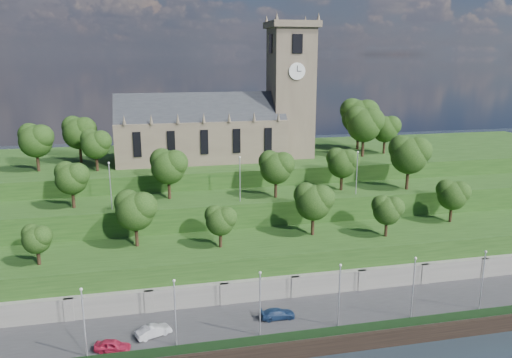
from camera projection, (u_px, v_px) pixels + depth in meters
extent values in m
cube|color=#2D2D30|center=(269.00, 326.00, 64.31)|extent=(160.00, 12.00, 2.00)
cube|color=black|center=(281.00, 352.00, 58.55)|extent=(160.00, 0.50, 2.20)
cube|color=black|center=(280.00, 338.00, 58.81)|extent=(160.00, 0.10, 1.20)
cube|color=slate|center=(259.00, 294.00, 69.64)|extent=(160.00, 2.00, 5.00)
cube|color=slate|center=(70.00, 317.00, 63.71)|extent=(1.20, 0.60, 5.00)
cube|color=slate|center=(150.00, 308.00, 65.77)|extent=(1.20, 0.60, 5.00)
cube|color=slate|center=(224.00, 301.00, 67.84)|extent=(1.20, 0.60, 5.00)
cube|color=slate|center=(295.00, 293.00, 69.91)|extent=(1.20, 0.60, 5.00)
cube|color=slate|center=(361.00, 286.00, 71.98)|extent=(1.20, 0.60, 5.00)
cube|color=slate|center=(424.00, 280.00, 74.05)|extent=(1.20, 0.60, 5.00)
cube|color=slate|center=(483.00, 274.00, 76.12)|extent=(1.20, 0.60, 5.00)
cube|color=#1F4115|center=(250.00, 267.00, 74.96)|extent=(160.00, 12.00, 8.00)
cube|color=#1F4115|center=(237.00, 230.00, 84.90)|extent=(160.00, 10.00, 12.00)
cube|color=#1F4115|center=(219.00, 190.00, 104.44)|extent=(160.00, 32.00, 15.00)
cube|color=brown|center=(201.00, 139.00, 97.03)|extent=(32.00, 12.00, 8.00)
cube|color=#22252A|center=(200.00, 119.00, 96.06)|extent=(32.00, 10.18, 10.18)
cone|color=brown|center=(124.00, 120.00, 87.26)|extent=(0.70, 0.70, 1.80)
cone|color=brown|center=(151.00, 119.00, 88.23)|extent=(0.70, 0.70, 1.80)
cone|color=brown|center=(178.00, 119.00, 89.19)|extent=(0.70, 0.70, 1.80)
cone|color=brown|center=(204.00, 118.00, 90.16)|extent=(0.70, 0.70, 1.80)
cone|color=brown|center=(229.00, 117.00, 91.12)|extent=(0.70, 0.70, 1.80)
cone|color=brown|center=(254.00, 117.00, 92.09)|extent=(0.70, 0.70, 1.80)
cone|color=brown|center=(279.00, 116.00, 93.05)|extent=(0.70, 0.70, 1.80)
cube|color=black|center=(137.00, 144.00, 88.67)|extent=(1.40, 0.25, 4.50)
cube|color=black|center=(171.00, 143.00, 89.91)|extent=(1.40, 0.25, 4.50)
cube|color=black|center=(204.00, 142.00, 91.15)|extent=(1.40, 0.25, 4.50)
cube|color=black|center=(237.00, 141.00, 92.39)|extent=(1.40, 0.25, 4.50)
cube|color=black|center=(268.00, 140.00, 93.63)|extent=(1.40, 0.25, 4.50)
cube|color=brown|center=(291.00, 94.00, 98.70)|extent=(8.00, 8.00, 25.00)
cube|color=brown|center=(292.00, 25.00, 95.52)|extent=(9.20, 9.20, 1.20)
cone|color=brown|center=(277.00, 16.00, 90.61)|extent=(0.80, 0.80, 1.60)
cone|color=brown|center=(267.00, 19.00, 98.19)|extent=(0.80, 0.80, 1.60)
cone|color=brown|center=(319.00, 17.00, 92.26)|extent=(0.80, 0.80, 1.60)
cone|color=brown|center=(305.00, 20.00, 99.85)|extent=(0.80, 0.80, 1.60)
cube|color=black|center=(297.00, 44.00, 92.52)|extent=(2.00, 0.25, 3.50)
cube|color=black|center=(286.00, 45.00, 100.26)|extent=(2.00, 0.25, 3.50)
cube|color=black|center=(271.00, 44.00, 95.55)|extent=(0.25, 2.00, 3.50)
cube|color=black|center=(311.00, 44.00, 97.24)|extent=(0.25, 2.00, 3.50)
cylinder|color=white|center=(297.00, 71.00, 93.70)|extent=(3.20, 0.30, 3.20)
cylinder|color=white|center=(311.00, 70.00, 98.46)|extent=(0.30, 3.20, 3.20)
cube|color=black|center=(297.00, 68.00, 93.41)|extent=(0.12, 0.05, 1.10)
cube|color=black|center=(299.00, 71.00, 93.61)|extent=(0.80, 0.05, 0.12)
cylinder|color=black|center=(39.00, 256.00, 65.81)|extent=(0.47, 0.47, 2.39)
sphere|color=#18340E|center=(37.00, 240.00, 65.25)|extent=(3.72, 3.72, 3.72)
sphere|color=#18340E|center=(42.00, 236.00, 64.92)|extent=(2.79, 2.79, 2.79)
sphere|color=#18340E|center=(32.00, 233.00, 65.38)|extent=(2.60, 2.60, 2.60)
cylinder|color=black|center=(137.00, 234.00, 72.06)|extent=(0.52, 0.52, 3.59)
sphere|color=#18340E|center=(135.00, 211.00, 71.22)|extent=(5.59, 5.59, 5.59)
sphere|color=#18340E|center=(143.00, 206.00, 70.72)|extent=(4.19, 4.19, 4.19)
sphere|color=#18340E|center=(128.00, 203.00, 71.41)|extent=(3.91, 3.91, 3.91)
cylinder|color=black|center=(220.00, 238.00, 71.77)|extent=(0.48, 0.48, 2.68)
sphere|color=#18340E|center=(220.00, 221.00, 71.14)|extent=(4.17, 4.17, 4.17)
sphere|color=#18340E|center=(226.00, 218.00, 70.77)|extent=(3.13, 3.13, 3.13)
sphere|color=#18340E|center=(214.00, 215.00, 71.28)|extent=(2.92, 2.92, 2.92)
cylinder|color=black|center=(313.00, 224.00, 76.58)|extent=(0.52, 0.52, 3.52)
sphere|color=#18340E|center=(313.00, 203.00, 75.76)|extent=(5.48, 5.48, 5.48)
sphere|color=#18340E|center=(322.00, 198.00, 75.27)|extent=(4.11, 4.11, 4.11)
sphere|color=#18340E|center=(306.00, 195.00, 75.94)|extent=(3.84, 3.84, 3.84)
cylinder|color=black|center=(386.00, 228.00, 76.06)|extent=(0.48, 0.48, 2.76)
sphere|color=#18340E|center=(387.00, 211.00, 75.41)|extent=(4.30, 4.30, 4.30)
sphere|color=#18340E|center=(394.00, 207.00, 75.02)|extent=(3.23, 3.23, 3.23)
sphere|color=#18340E|center=(381.00, 205.00, 75.55)|extent=(3.01, 3.01, 3.01)
cylinder|color=black|center=(451.00, 213.00, 82.63)|extent=(0.50, 0.50, 3.09)
sphere|color=#18340E|center=(452.00, 196.00, 81.90)|extent=(4.81, 4.81, 4.81)
sphere|color=#18340E|center=(460.00, 192.00, 81.47)|extent=(3.61, 3.61, 3.61)
sphere|color=#18340E|center=(446.00, 189.00, 82.07)|extent=(3.37, 3.37, 3.37)
cylinder|color=black|center=(73.00, 198.00, 76.78)|extent=(0.50, 0.50, 3.14)
sphere|color=#18340E|center=(71.00, 179.00, 76.05)|extent=(4.88, 4.88, 4.88)
sphere|color=#18340E|center=(77.00, 175.00, 75.61)|extent=(3.66, 3.66, 3.66)
sphere|color=#18340E|center=(66.00, 172.00, 76.21)|extent=(3.42, 3.42, 3.42)
cylinder|color=black|center=(169.00, 188.00, 81.67)|extent=(0.52, 0.52, 3.58)
sphere|color=#18340E|center=(168.00, 167.00, 80.83)|extent=(5.57, 5.57, 5.57)
sphere|color=#18340E|center=(175.00, 163.00, 80.33)|extent=(4.18, 4.18, 4.18)
sphere|color=#18340E|center=(162.00, 160.00, 81.02)|extent=(3.90, 3.90, 3.90)
cylinder|color=black|center=(276.00, 187.00, 82.42)|extent=(0.51, 0.51, 3.38)
sphere|color=#18340E|center=(276.00, 168.00, 81.63)|extent=(5.26, 5.26, 5.26)
sphere|color=#18340E|center=(283.00, 164.00, 81.15)|extent=(3.95, 3.95, 3.95)
sphere|color=#18340E|center=(269.00, 161.00, 81.80)|extent=(3.68, 3.68, 3.68)
cylinder|color=black|center=(341.00, 181.00, 86.89)|extent=(0.50, 0.50, 3.21)
sphere|color=#18340E|center=(342.00, 164.00, 86.14)|extent=(5.00, 5.00, 5.00)
sphere|color=#18340E|center=(349.00, 160.00, 85.69)|extent=(3.75, 3.75, 3.75)
sphere|color=#18340E|center=(336.00, 158.00, 86.31)|extent=(3.50, 3.50, 3.50)
cylinder|color=black|center=(407.00, 178.00, 87.26)|extent=(0.54, 0.54, 4.11)
sphere|color=#18340E|center=(409.00, 156.00, 86.29)|extent=(6.40, 6.40, 6.40)
sphere|color=#18340E|center=(418.00, 151.00, 85.72)|extent=(4.80, 4.80, 4.80)
sphere|color=#18340E|center=(401.00, 148.00, 86.51)|extent=(4.48, 4.48, 4.48)
cylinder|color=black|center=(38.00, 161.00, 87.72)|extent=(0.52, 0.52, 3.65)
sphere|color=#18340E|center=(36.00, 141.00, 86.87)|extent=(5.68, 5.68, 5.68)
sphere|color=#18340E|center=(41.00, 137.00, 86.36)|extent=(4.26, 4.26, 4.26)
sphere|color=#18340E|center=(30.00, 134.00, 87.06)|extent=(3.98, 3.98, 3.98)
cylinder|color=black|center=(81.00, 153.00, 94.73)|extent=(0.53, 0.53, 3.83)
sphere|color=#18340E|center=(79.00, 133.00, 93.83)|extent=(5.96, 5.96, 5.96)
sphere|color=#18340E|center=(85.00, 129.00, 93.30)|extent=(4.47, 4.47, 4.47)
sphere|color=#18340E|center=(73.00, 127.00, 94.03)|extent=(4.17, 4.17, 4.17)
cylinder|color=black|center=(97.00, 162.00, 87.98)|extent=(0.50, 0.50, 3.19)
sphere|color=#18340E|center=(96.00, 145.00, 87.23)|extent=(4.96, 4.96, 4.96)
sphere|color=#18340E|center=(101.00, 141.00, 86.79)|extent=(3.72, 3.72, 3.72)
sphere|color=#18340E|center=(90.00, 139.00, 87.40)|extent=(3.47, 3.47, 3.47)
cylinder|color=black|center=(363.00, 146.00, 100.34)|extent=(0.55, 0.55, 4.32)
sphere|color=#18340E|center=(364.00, 125.00, 99.33)|extent=(6.73, 6.73, 6.73)
sphere|color=#18340E|center=(372.00, 120.00, 98.72)|extent=(5.05, 5.05, 5.05)
sphere|color=#18340E|center=(357.00, 118.00, 99.55)|extent=(4.71, 4.71, 4.71)
cylinder|color=black|center=(358.00, 138.00, 108.37)|extent=(0.57, 0.57, 4.72)
sphere|color=#18340E|center=(359.00, 117.00, 107.26)|extent=(7.34, 7.34, 7.34)
sphere|color=#18340E|center=(367.00, 112.00, 106.60)|extent=(5.51, 5.51, 5.51)
sphere|color=#18340E|center=(352.00, 110.00, 107.51)|extent=(5.14, 5.14, 5.14)
cylinder|color=black|center=(384.00, 145.00, 103.52)|extent=(0.51, 0.51, 3.46)
sphere|color=#18340E|center=(385.00, 129.00, 102.70)|extent=(5.38, 5.38, 5.38)
sphere|color=#18340E|center=(391.00, 126.00, 102.22)|extent=(4.04, 4.04, 4.04)
sphere|color=#18340E|center=(380.00, 124.00, 102.89)|extent=(3.77, 3.77, 3.77)
cylinder|color=#B2B2B7|center=(84.00, 324.00, 55.22)|extent=(0.16, 0.16, 8.11)
sphere|color=silver|center=(81.00, 289.00, 54.20)|extent=(0.36, 0.36, 0.36)
cylinder|color=#B2B2B7|center=(175.00, 314.00, 57.29)|extent=(0.16, 0.16, 8.11)
sphere|color=silver|center=(174.00, 281.00, 56.27)|extent=(0.36, 0.36, 0.36)
cylinder|color=#B2B2B7|center=(260.00, 305.00, 59.36)|extent=(0.16, 0.16, 8.11)
sphere|color=silver|center=(260.00, 273.00, 58.34)|extent=(0.36, 0.36, 0.36)
cylinder|color=#B2B2B7|center=(339.00, 297.00, 61.42)|extent=(0.16, 0.16, 8.11)
sphere|color=silver|center=(340.00, 265.00, 60.41)|extent=(0.36, 0.36, 0.36)
cylinder|color=#B2B2B7|center=(413.00, 289.00, 63.49)|extent=(0.16, 0.16, 8.11)
sphere|color=silver|center=(416.00, 258.00, 62.48)|extent=(0.36, 0.36, 0.36)
cylinder|color=#B2B2B7|center=(482.00, 281.00, 65.56)|extent=(0.16, 0.16, 8.11)
sphere|color=silver|center=(486.00, 252.00, 64.55)|extent=(0.36, 0.36, 0.36)
cylinder|color=#B2B2B7|center=(110.00, 187.00, 75.60)|extent=(0.16, 0.16, 7.14)
sphere|color=silver|center=(109.00, 163.00, 74.70)|extent=(0.36, 0.36, 0.36)
cylinder|color=#B2B2B7|center=(240.00, 180.00, 79.74)|extent=(0.16, 0.16, 7.14)
sphere|color=silver|center=(240.00, 157.00, 78.84)|extent=(0.36, 0.36, 0.36)
cylinder|color=#B2B2B7|center=(357.00, 174.00, 83.87)|extent=(0.16, 0.16, 7.14)
sphere|color=silver|center=(358.00, 152.00, 82.98)|extent=(0.36, 0.36, 0.36)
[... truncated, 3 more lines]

